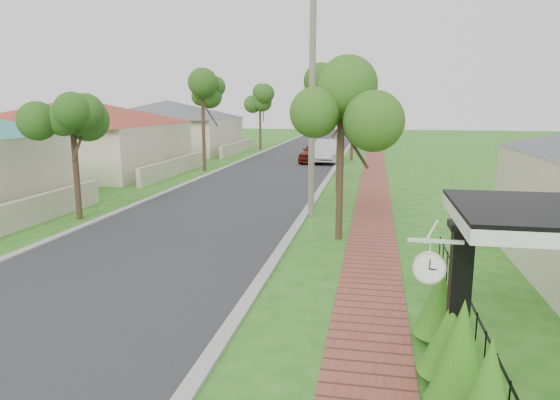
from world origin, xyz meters
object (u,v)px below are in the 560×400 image
Objects in this scene: near_tree at (341,111)px; station_clock at (430,266)px; utility_pole at (312,103)px; parked_car_red at (316,152)px; parked_car_white at (328,151)px; porch_post at (458,312)px.

near_tree reaches higher than station_clock.
utility_pole reaches higher than station_clock.
parked_car_white is (0.81, 0.22, 0.07)m from parked_car_red.
porch_post is 0.50× the size of parked_car_white.
near_tree is at bearing -73.17° from parked_car_red.
parked_car_red is at bearing 96.04° from utility_pole.
parked_car_white is 1.00× the size of near_tree.
parked_car_white is at bearing 23.44° from parked_car_red.
station_clock is (-0.50, -0.40, 0.83)m from porch_post.
utility_pole is at bearing 105.23° from station_clock.
parked_car_red is 0.88× the size of near_tree.
parked_car_red is 0.53× the size of utility_pole.
utility_pole is at bearing 108.07° from porch_post.
parked_car_white reaches higher than parked_car_red.
station_clock is at bearing -79.74° from parked_car_white.
utility_pole is at bearing -84.43° from parked_car_white.
utility_pole reaches higher than near_tree.
porch_post is 3.30× the size of station_clock.
porch_post is at bearing -73.63° from near_tree.
parked_car_red is at bearing -162.63° from parked_car_white.
parked_car_red is 5.81× the size of station_clock.
station_clock is at bearing -72.07° from parked_car_red.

